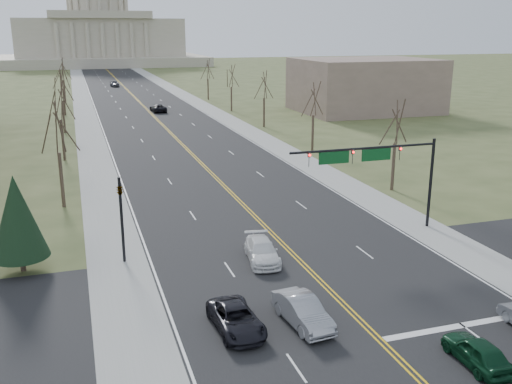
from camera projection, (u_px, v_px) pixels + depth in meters
ground at (370, 331)px, 30.07m from camera, size 600.00×600.00×0.00m
road at (137, 99)px, 130.83m from camera, size 20.00×380.00×0.01m
cross_road at (323, 284)px, 35.56m from camera, size 120.00×14.00×0.01m
sidewalk_left at (82, 101)px, 127.31m from camera, size 4.00×380.00×0.03m
sidewalk_right at (188, 97)px, 134.34m from camera, size 4.00×380.00×0.03m
center_line at (137, 99)px, 130.82m from camera, size 0.42×380.00×0.01m
edge_line_left at (92, 101)px, 127.95m from camera, size 0.15×380.00×0.01m
edge_line_right at (179, 98)px, 133.70m from camera, size 0.15×380.00×0.01m
stop_bar at (462, 325)px, 30.62m from camera, size 9.50×0.50×0.01m
capitol at (100, 32)px, 255.09m from camera, size 90.00×60.00×50.00m
signal_mast at (375, 161)px, 43.04m from camera, size 12.12×0.44×7.20m
signal_left at (121, 210)px, 38.05m from camera, size 0.32×0.36×6.00m
tree_r_0 at (396, 124)px, 54.80m from camera, size 3.74×3.74×8.50m
tree_l_0 at (57, 130)px, 49.27m from camera, size 3.96×3.96×9.00m
tree_r_1 at (314, 101)px, 73.12m from camera, size 3.74×3.74×8.50m
tree_l_1 at (60, 103)px, 67.59m from camera, size 3.96×3.96×9.00m
tree_r_2 at (264, 87)px, 91.44m from camera, size 3.74×3.74×8.50m
tree_l_2 at (61, 87)px, 85.91m from camera, size 3.96×3.96×9.00m
tree_r_3 at (231, 77)px, 109.76m from camera, size 3.74×3.74×8.50m
tree_l_3 at (62, 77)px, 104.23m from camera, size 3.96×3.96×9.00m
tree_r_4 at (208, 70)px, 128.08m from camera, size 3.74×3.74×8.50m
tree_l_4 at (63, 70)px, 122.55m from camera, size 3.96×3.96×9.00m
conifer_l at (17, 217)px, 36.59m from camera, size 3.64×3.64×6.50m
bldg_right_mass at (364, 85)px, 110.04m from camera, size 25.00×20.00×10.00m
car_nb_inner_lead at (477, 352)px, 26.84m from camera, size 1.71×4.06×1.37m
car_sb_inner_lead at (303, 311)px, 30.56m from camera, size 2.11×4.80×1.53m
car_sb_outer_lead at (236, 319)px, 29.96m from camera, size 2.43×4.86×1.32m
car_sb_inner_second at (262, 251)px, 39.01m from camera, size 2.63×5.11×1.42m
car_far_nb at (158, 108)px, 110.12m from camera, size 2.87×5.59×1.51m
car_far_sb at (114, 84)px, 158.92m from camera, size 2.52×5.05×1.65m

